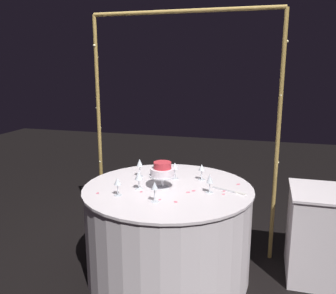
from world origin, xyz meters
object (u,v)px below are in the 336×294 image
(tiered_cake, at_px, (162,171))
(wine_glass_1, at_px, (155,187))
(wine_glass_6, at_px, (140,164))
(main_table, at_px, (168,231))
(wine_glass_5, at_px, (139,176))
(side_table, at_px, (324,235))
(wine_glass_4, at_px, (202,169))
(wine_glass_3, at_px, (175,167))
(wine_glass_2, at_px, (118,183))
(decorative_arch, at_px, (183,103))
(wine_glass_0, at_px, (210,180))
(cake_knife, at_px, (231,191))

(tiered_cake, height_order, wine_glass_1, tiered_cake)
(wine_glass_1, bearing_deg, wine_glass_6, 119.82)
(main_table, height_order, wine_glass_5, wine_glass_5)
(side_table, height_order, wine_glass_4, wine_glass_4)
(wine_glass_3, distance_m, wine_glass_5, 0.40)
(side_table, height_order, wine_glass_2, wine_glass_2)
(main_table, bearing_deg, side_table, 13.60)
(main_table, bearing_deg, wine_glass_2, -137.54)
(main_table, height_order, tiered_cake, tiered_cake)
(wine_glass_3, height_order, wine_glass_4, wine_glass_3)
(tiered_cake, height_order, wine_glass_3, tiered_cake)
(main_table, distance_m, wine_glass_2, 0.66)
(decorative_arch, distance_m, tiered_cake, 0.73)
(wine_glass_3, bearing_deg, main_table, -89.22)
(wine_glass_3, xyz_separation_m, wine_glass_6, (-0.32, -0.02, 0.01))
(main_table, distance_m, wine_glass_4, 0.61)
(main_table, bearing_deg, wine_glass_1, -90.96)
(wine_glass_0, xyz_separation_m, wine_glass_2, (-0.67, -0.25, -0.01))
(decorative_arch, xyz_separation_m, tiered_cake, (-0.04, -0.54, -0.50))
(side_table, distance_m, wine_glass_6, 1.68)
(wine_glass_2, relative_size, wine_glass_3, 0.95)
(wine_glass_0, height_order, wine_glass_5, wine_glass_0)
(wine_glass_3, bearing_deg, wine_glass_4, 7.64)
(main_table, bearing_deg, tiered_cake, -142.14)
(main_table, xyz_separation_m, tiered_cake, (-0.04, -0.03, 0.54))
(wine_glass_0, height_order, wine_glass_3, wine_glass_0)
(decorative_arch, distance_m, wine_glass_6, 0.68)
(wine_glass_4, bearing_deg, wine_glass_6, -174.70)
(wine_glass_1, distance_m, wine_glass_5, 0.31)
(main_table, relative_size, wine_glass_4, 9.85)
(cake_knife, bearing_deg, wine_glass_4, 139.58)
(wine_glass_4, bearing_deg, side_table, 2.82)
(main_table, relative_size, wine_glass_1, 8.98)
(wine_glass_3, relative_size, wine_glass_6, 0.91)
(main_table, distance_m, wine_glass_5, 0.56)
(tiered_cake, distance_m, wine_glass_1, 0.32)
(wine_glass_3, relative_size, wine_glass_4, 1.05)
(wine_glass_6, bearing_deg, decorative_arch, 43.51)
(side_table, distance_m, wine_glass_0, 1.11)
(wine_glass_0, distance_m, cake_knife, 0.20)
(decorative_arch, relative_size, main_table, 1.61)
(decorative_arch, height_order, tiered_cake, decorative_arch)
(wine_glass_2, xyz_separation_m, wine_glass_6, (-0.00, 0.50, 0.02))
(main_table, bearing_deg, wine_glass_6, 147.39)
(decorative_arch, relative_size, wine_glass_1, 14.42)
(main_table, bearing_deg, cake_knife, 2.38)
(cake_knife, bearing_deg, tiered_cake, -174.67)
(wine_glass_0, relative_size, wine_glass_4, 1.09)
(wine_glass_2, bearing_deg, tiered_cake, 43.04)
(wine_glass_1, height_order, wine_glass_4, wine_glass_1)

